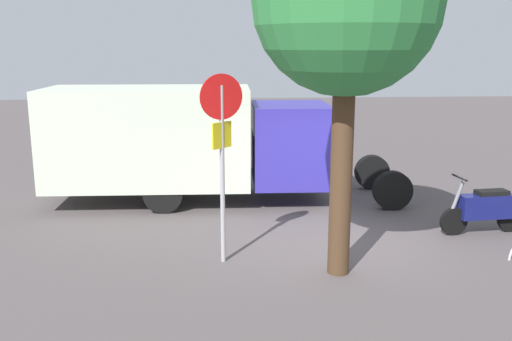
% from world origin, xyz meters
% --- Properties ---
extents(ground_plane, '(60.00, 60.00, 0.00)m').
position_xyz_m(ground_plane, '(0.00, 0.00, 0.00)').
color(ground_plane, '#4F4747').
extents(box_truck_near, '(8.56, 2.46, 2.75)m').
position_xyz_m(box_truck_near, '(2.77, -3.10, 1.56)').
color(box_truck_near, black).
rests_on(box_truck_near, ground).
extents(motorcycle, '(1.81, 0.55, 1.20)m').
position_xyz_m(motorcycle, '(-3.19, -0.21, 0.52)').
color(motorcycle, black).
rests_on(motorcycle, ground).
extents(stop_sign, '(0.71, 0.33, 3.27)m').
position_xyz_m(stop_sign, '(2.10, 0.90, 2.18)').
color(stop_sign, '#9E9EA3').
rests_on(stop_sign, ground).
extents(street_tree, '(2.91, 2.91, 5.84)m').
position_xyz_m(street_tree, '(0.20, 1.54, 4.34)').
color(street_tree, '#47301E').
rests_on(street_tree, ground).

